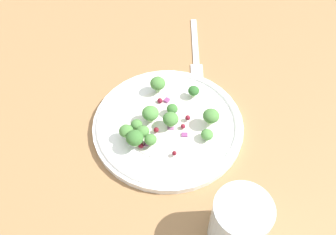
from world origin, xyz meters
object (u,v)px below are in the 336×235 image
object	(u,v)px
broccoli_floret_1	(172,109)
fork	(196,50)
plate	(168,124)
broccoli_floret_2	(135,138)
water_glass	(239,222)
broccoli_floret_0	(207,135)

from	to	relation	value
broccoli_floret_1	fork	xyz separation A→B (cm)	(-15.77, -10.82, -2.45)
plate	fork	xyz separation A→B (cm)	(-17.57, -11.82, -0.61)
broccoli_floret_1	broccoli_floret_2	xyz separation A→B (cm)	(9.18, 1.46, 1.04)
broccoli_floret_2	fork	distance (cm)	28.02
fork	broccoli_floret_1	bearing A→B (deg)	34.47
broccoli_floret_2	plate	bearing A→B (deg)	-176.43
broccoli_floret_2	water_glass	size ratio (longest dim) A/B	0.33
broccoli_floret_1	water_glass	distance (cm)	23.23
broccoli_floret_1	broccoli_floret_2	bearing A→B (deg)	9.03
broccoli_floret_0	fork	bearing A→B (deg)	-128.49
broccoli_floret_0	broccoli_floret_2	world-z (taller)	broccoli_floret_2
broccoli_floret_1	fork	distance (cm)	19.28
broccoli_floret_1	plate	bearing A→B (deg)	29.01
plate	water_glass	bearing A→B (deg)	76.08
broccoli_floret_0	broccoli_floret_2	xyz separation A→B (cm)	(10.08, -6.41, 1.26)
broccoli_floret_1	broccoli_floret_2	size ratio (longest dim) A/B	0.69
broccoli_floret_0	broccoli_floret_1	world-z (taller)	broccoli_floret_1
broccoli_floret_1	water_glass	xyz separation A→B (cm)	(7.03, 22.08, 1.74)
water_glass	fork	bearing A→B (deg)	-124.71
plate	broccoli_floret_0	size ratio (longest dim) A/B	12.48
plate	broccoli_floret_2	xyz separation A→B (cm)	(7.38, 0.46, 2.88)
broccoli_floret_0	broccoli_floret_2	distance (cm)	12.01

